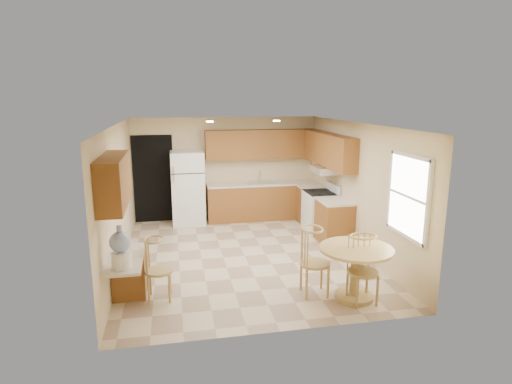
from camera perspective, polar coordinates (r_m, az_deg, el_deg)
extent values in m
plane|color=#CAB492|center=(8.28, -1.51, -8.51)|extent=(5.50, 5.50, 0.00)
cube|color=white|center=(7.74, -1.62, 9.02)|extent=(4.50, 5.50, 0.02)
cube|color=beige|center=(10.59, -4.07, 3.16)|extent=(4.50, 0.02, 2.50)
cube|color=beige|center=(5.32, 3.43, -6.44)|extent=(4.50, 0.02, 2.50)
cube|color=beige|center=(7.87, -17.94, -0.74)|extent=(0.02, 5.50, 2.50)
cube|color=beige|center=(8.57, 13.43, 0.60)|extent=(0.02, 5.50, 2.50)
cube|color=black|center=(10.54, -13.52, 1.69)|extent=(0.90, 0.02, 2.10)
cube|color=brown|center=(10.61, 0.90, -1.29)|extent=(2.75, 0.60, 0.87)
cube|color=beige|center=(10.51, 0.91, 1.12)|extent=(2.75, 0.63, 0.04)
cube|color=brown|center=(10.33, 7.44, -1.78)|extent=(0.60, 0.59, 0.87)
cube|color=beige|center=(10.23, 7.51, 0.69)|extent=(0.63, 0.59, 0.04)
cube|color=brown|center=(9.01, 10.37, -4.03)|extent=(0.60, 0.80, 0.87)
cube|color=beige|center=(8.90, 10.49, -1.22)|extent=(0.63, 0.80, 0.04)
cube|color=brown|center=(10.49, 0.77, 6.41)|extent=(2.75, 0.33, 0.70)
cube|color=brown|center=(9.52, 9.69, 5.59)|extent=(0.33, 2.42, 0.70)
cube|color=brown|center=(6.17, -18.43, 1.36)|extent=(0.33, 1.40, 0.70)
cube|color=silver|center=(10.50, 0.78, 1.23)|extent=(0.78, 0.44, 0.01)
cube|color=silver|center=(9.52, 9.18, 3.00)|extent=(0.50, 0.76, 0.14)
cube|color=brown|center=(6.86, -16.56, -10.44)|extent=(0.48, 0.42, 0.72)
cube|color=beige|center=(6.37, -17.08, -8.53)|extent=(0.50, 1.20, 0.04)
cube|color=white|center=(6.91, 19.69, -0.54)|extent=(0.05, 1.00, 1.20)
cube|color=white|center=(6.80, 20.01, 4.55)|extent=(0.05, 1.10, 0.06)
cube|color=white|center=(7.07, 19.25, -5.44)|extent=(0.05, 1.10, 0.06)
cube|color=white|center=(6.47, 21.99, -1.59)|extent=(0.05, 0.06, 1.28)
cube|color=white|center=(7.36, 17.54, 0.38)|extent=(0.05, 0.06, 1.28)
cylinder|color=white|center=(8.86, -6.17, 9.32)|extent=(0.14, 0.14, 0.02)
cylinder|color=white|center=(9.10, 2.77, 9.46)|extent=(0.14, 0.14, 0.02)
cube|color=white|center=(10.24, -9.07, 0.53)|extent=(0.77, 0.71, 1.74)
cube|color=black|center=(9.81, -9.06, 2.43)|extent=(0.75, 0.01, 0.02)
cube|color=silver|center=(9.81, -10.92, 1.76)|extent=(0.03, 0.03, 0.18)
cube|color=silver|center=(9.78, -10.97, 2.93)|extent=(0.03, 0.03, 0.14)
cube|color=white|center=(9.70, 8.54, -2.67)|extent=(0.65, 0.76, 0.90)
cube|color=black|center=(9.59, 8.62, -0.05)|extent=(0.64, 0.75, 0.02)
cube|color=white|center=(9.67, 10.21, 0.57)|extent=(0.06, 0.76, 0.18)
cylinder|color=tan|center=(6.83, 12.91, -13.37)|extent=(0.59, 0.59, 0.06)
cylinder|color=tan|center=(6.68, 13.06, -10.58)|extent=(0.15, 0.15, 0.72)
cylinder|color=tan|center=(6.53, 13.23, -7.41)|extent=(1.09, 1.09, 0.04)
cylinder|color=tan|center=(6.66, 7.84, -9.43)|extent=(0.47, 0.47, 0.04)
cylinder|color=tan|center=(6.85, 5.97, -10.99)|extent=(0.04, 0.04, 0.50)
cylinder|color=tan|center=(6.95, 8.65, -10.71)|extent=(0.04, 0.04, 0.50)
cylinder|color=tan|center=(6.56, 6.84, -12.12)|extent=(0.04, 0.04, 0.50)
cylinder|color=tan|center=(6.66, 9.63, -11.80)|extent=(0.04, 0.04, 0.50)
cylinder|color=tan|center=(6.54, 14.06, -10.32)|extent=(0.45, 0.45, 0.04)
cylinder|color=tan|center=(6.70, 12.09, -11.87)|extent=(0.04, 0.04, 0.48)
cylinder|color=tan|center=(6.83, 14.62, -11.53)|extent=(0.04, 0.04, 0.48)
cylinder|color=tan|center=(6.44, 13.24, -12.99)|extent=(0.04, 0.04, 0.48)
cylinder|color=tan|center=(6.57, 15.85, -12.60)|extent=(0.04, 0.04, 0.48)
cylinder|color=tan|center=(6.63, -12.81, -10.24)|extent=(0.42, 0.42, 0.04)
cylinder|color=tan|center=(6.86, -13.95, -11.52)|extent=(0.04, 0.04, 0.45)
cylinder|color=tan|center=(6.85, -11.42, -11.43)|extent=(0.04, 0.04, 0.45)
cylinder|color=tan|center=(6.59, -14.07, -12.57)|extent=(0.04, 0.04, 0.45)
cylinder|color=tan|center=(6.58, -11.42, -12.48)|extent=(0.04, 0.04, 0.45)
cylinder|color=white|center=(5.98, -17.50, -8.63)|extent=(0.26, 0.26, 0.22)
sphere|color=#899FD5|center=(5.89, -17.66, -6.36)|extent=(0.28, 0.28, 0.28)
cylinder|color=#899FD5|center=(5.84, -17.78, -4.69)|extent=(0.07, 0.07, 0.08)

